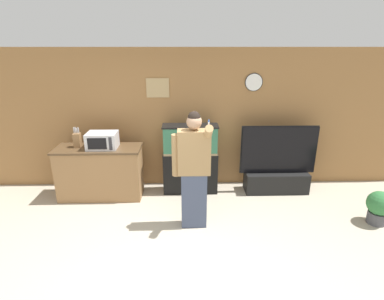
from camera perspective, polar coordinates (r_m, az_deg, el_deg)
name	(u,v)px	position (r m, az deg, el deg)	size (l,w,h in m)	color
ground_plane	(175,265)	(4.05, -3.20, -21.10)	(18.00, 18.00, 0.00)	#B2A893
wall_back_paneled	(178,120)	(5.67, -2.75, 5.82)	(10.00, 0.08, 2.60)	olive
counter_island	(100,172)	(5.63, -17.03, -4.06)	(1.49, 0.60, 0.94)	olive
microwave	(102,140)	(5.39, -16.71, 1.77)	(0.51, 0.38, 0.28)	silver
knife_block	(77,140)	(5.58, -21.01, 1.83)	(0.11, 0.12, 0.36)	olive
aquarium_on_stand	(190,159)	(5.51, -0.32, -1.73)	(1.00, 0.35, 1.29)	black
tv_on_stand	(277,173)	(5.83, 15.82, -4.23)	(1.40, 0.40, 1.27)	black
person_standing	(193,169)	(4.34, 0.26, -3.69)	(0.56, 0.42, 1.78)	#424C66
potted_plant	(379,206)	(5.48, 32.07, -9.07)	(0.38, 0.38, 0.53)	#4C4C51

